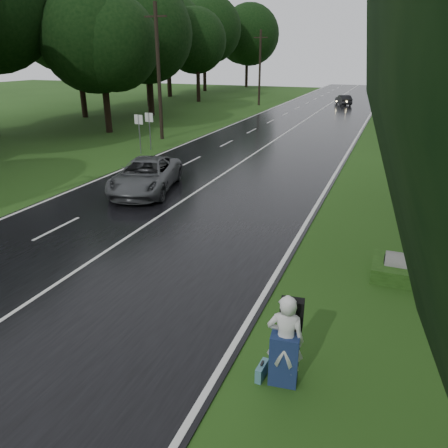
# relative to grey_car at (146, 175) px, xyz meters

# --- Properties ---
(ground) EXTENTS (160.00, 160.00, 0.00)m
(ground) POSITION_rel_grey_car_xyz_m (2.34, -7.51, -0.81)
(ground) COLOR #244915
(ground) RESTS_ON ground
(road) EXTENTS (12.00, 140.00, 0.04)m
(road) POSITION_rel_grey_car_xyz_m (2.34, 12.49, -0.79)
(road) COLOR black
(road) RESTS_ON ground
(lane_center) EXTENTS (0.12, 140.00, 0.01)m
(lane_center) POSITION_rel_grey_car_xyz_m (2.34, 12.49, -0.77)
(lane_center) COLOR silver
(lane_center) RESTS_ON road
(grey_car) EXTENTS (3.88, 6.02, 1.54)m
(grey_car) POSITION_rel_grey_car_xyz_m (0.00, 0.00, 0.00)
(grey_car) COLOR #484B4D
(grey_car) RESTS_ON road
(far_car) EXTENTS (2.65, 4.05, 1.26)m
(far_car) POSITION_rel_grey_car_xyz_m (4.13, 42.19, -0.14)
(far_car) COLOR black
(far_car) RESTS_ON road
(hitchhiker) EXTENTS (0.80, 0.73, 2.04)m
(hitchhiker) POSITION_rel_grey_car_xyz_m (9.48, -10.34, 0.13)
(hitchhiker) COLOR silver
(hitchhiker) RESTS_ON ground
(suitcase) EXTENTS (0.17, 0.47, 0.33)m
(suitcase) POSITION_rel_grey_car_xyz_m (9.04, -10.40, -0.65)
(suitcase) COLOR teal
(suitcase) RESTS_ON ground
(culvert) EXTENTS (1.52, 0.76, 0.76)m
(culvert) POSITION_rel_grey_car_xyz_m (11.93, -4.67, -0.81)
(culvert) COLOR slate
(culvert) RESTS_ON ground
(utility_pole_mid) EXTENTS (1.80, 0.28, 9.74)m
(utility_pole_mid) POSITION_rel_grey_car_xyz_m (-6.16, 12.54, -0.81)
(utility_pole_mid) COLOR black
(utility_pole_mid) RESTS_ON ground
(utility_pole_far) EXTENTS (1.80, 0.28, 9.04)m
(utility_pole_far) POSITION_rel_grey_car_xyz_m (-6.16, 38.26, -0.81)
(utility_pole_far) COLOR black
(utility_pole_far) RESTS_ON ground
(road_sign_a) EXTENTS (0.62, 0.10, 2.56)m
(road_sign_a) POSITION_rel_grey_car_xyz_m (-4.86, 7.31, -0.81)
(road_sign_a) COLOR white
(road_sign_a) RESTS_ON ground
(road_sign_b) EXTENTS (0.61, 0.10, 2.53)m
(road_sign_b) POSITION_rel_grey_car_xyz_m (-4.86, 8.63, -0.81)
(road_sign_b) COLOR white
(road_sign_b) RESTS_ON ground
(tree_left_d) EXTENTS (8.12, 8.12, 12.69)m
(tree_left_d) POSITION_rel_grey_car_xyz_m (-11.87, 13.57, -0.81)
(tree_left_d) COLOR black
(tree_left_d) RESTS_ON ground
(tree_left_e) EXTENTS (8.67, 8.67, 13.55)m
(tree_left_e) POSITION_rel_grey_car_xyz_m (-14.02, 24.30, -0.81)
(tree_left_e) COLOR black
(tree_left_e) RESTS_ON ground
(tree_left_f) EXTENTS (8.91, 8.91, 13.92)m
(tree_left_f) POSITION_rel_grey_car_xyz_m (-15.26, 39.21, -0.81)
(tree_left_f) COLOR black
(tree_left_f) RESTS_ON ground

